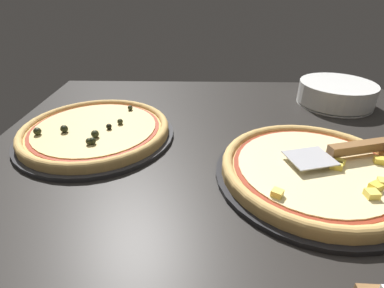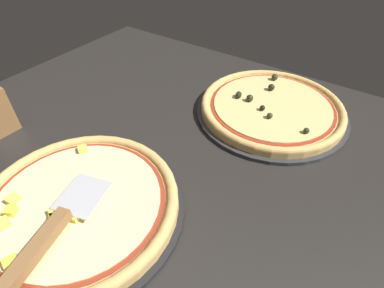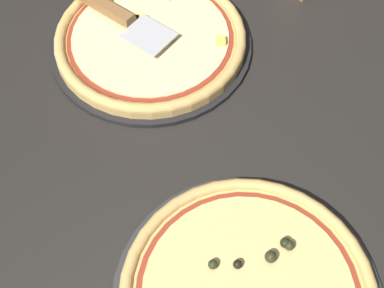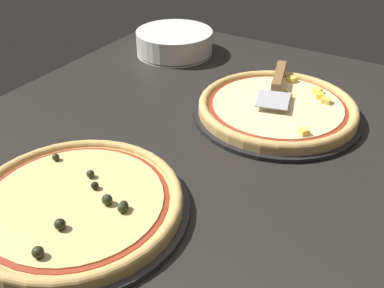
% 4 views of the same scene
% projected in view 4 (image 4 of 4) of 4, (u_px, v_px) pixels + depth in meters
% --- Properties ---
extents(ground_plane, '(1.22, 1.18, 0.04)m').
position_uv_depth(ground_plane, '(238.00, 150.00, 0.97)').
color(ground_plane, black).
extents(pizza_pan_front, '(0.39, 0.39, 0.01)m').
position_uv_depth(pizza_pan_front, '(276.00, 114.00, 1.05)').
color(pizza_pan_front, black).
rests_on(pizza_pan_front, ground_plane).
extents(pizza_front, '(0.37, 0.37, 0.03)m').
position_uv_depth(pizza_front, '(277.00, 107.00, 1.04)').
color(pizza_front, '#DBAD60').
rests_on(pizza_front, pizza_pan_front).
extents(pizza_pan_back, '(0.39, 0.39, 0.01)m').
position_uv_depth(pizza_pan_back, '(77.00, 210.00, 0.77)').
color(pizza_pan_back, '#2D2D30').
rests_on(pizza_pan_back, ground_plane).
extents(pizza_back, '(0.37, 0.37, 0.04)m').
position_uv_depth(pizza_back, '(75.00, 202.00, 0.76)').
color(pizza_back, '#DBAD60').
rests_on(pizza_back, pizza_pan_back).
extents(serving_spatula, '(0.11, 0.24, 0.02)m').
position_uv_depth(serving_spatula, '(278.00, 80.00, 1.10)').
color(serving_spatula, '#B7B7BC').
rests_on(serving_spatula, pizza_front).
extents(plate_stack, '(0.23, 0.23, 0.07)m').
position_uv_depth(plate_stack, '(174.00, 42.00, 1.36)').
color(plate_stack, white).
rests_on(plate_stack, ground_plane).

